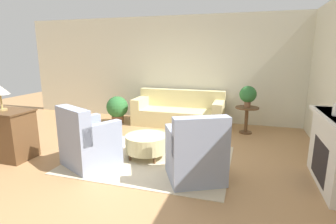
# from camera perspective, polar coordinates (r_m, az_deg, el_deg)

# --- Properties ---
(ground_plane) EXTENTS (16.00, 16.00, 0.00)m
(ground_plane) POSITION_cam_1_polar(r_m,az_deg,el_deg) (4.71, -3.75, -10.25)
(ground_plane) COLOR #AD7F51
(wall_back) EXTENTS (9.80, 0.12, 2.80)m
(wall_back) POSITION_cam_1_polar(r_m,az_deg,el_deg) (7.19, 4.50, 9.22)
(wall_back) COLOR beige
(wall_back) RESTS_ON ground_plane
(rug) EXTENTS (2.73, 2.06, 0.01)m
(rug) POSITION_cam_1_polar(r_m,az_deg,el_deg) (4.71, -3.75, -10.19)
(rug) COLOR beige
(rug) RESTS_ON ground_plane
(couch) EXTENTS (2.30, 0.90, 0.88)m
(couch) POSITION_cam_1_polar(r_m,az_deg,el_deg) (6.83, 2.37, -0.13)
(couch) COLOR beige
(couch) RESTS_ON ground_plane
(armchair_left) EXTENTS (1.02, 1.01, 1.01)m
(armchair_left) POSITION_cam_1_polar(r_m,az_deg,el_deg) (4.53, -17.10, -6.41)
(armchair_left) COLOR #8E99B2
(armchair_left) RESTS_ON rug
(armchair_right) EXTENTS (1.02, 1.01, 1.01)m
(armchair_right) POSITION_cam_1_polar(r_m,az_deg,el_deg) (3.86, 6.12, -9.27)
(armchair_right) COLOR #8E99B2
(armchair_right) RESTS_ON rug
(ottoman_table) EXTENTS (0.75, 0.75, 0.41)m
(ottoman_table) POSITION_cam_1_polar(r_m,az_deg,el_deg) (4.70, -4.69, -6.77)
(ottoman_table) COLOR beige
(ottoman_table) RESTS_ON rug
(side_table) EXTENTS (0.53, 0.53, 0.62)m
(side_table) POSITION_cam_1_polar(r_m,az_deg,el_deg) (6.32, 16.73, -0.71)
(side_table) COLOR brown
(side_table) RESTS_ON ground_plane
(fireplace) EXTENTS (0.44, 1.43, 1.02)m
(fireplace) POSITION_cam_1_polar(r_m,az_deg,el_deg) (4.30, 32.61, -6.99)
(fireplace) COLOR silver
(fireplace) RESTS_ON ground_plane
(dresser) EXTENTS (0.95, 0.59, 0.87)m
(dresser) POSITION_cam_1_polar(r_m,az_deg,el_deg) (5.45, -31.84, -3.99)
(dresser) COLOR brown
(dresser) RESTS_ON ground_plane
(potted_plant_on_side_table) EXTENTS (0.38, 0.38, 0.49)m
(potted_plant_on_side_table) POSITION_cam_1_polar(r_m,az_deg,el_deg) (6.23, 17.01, 3.61)
(potted_plant_on_side_table) COLOR brown
(potted_plant_on_side_table) RESTS_ON side_table
(potted_plant_floor) EXTENTS (0.57, 0.57, 0.72)m
(potted_plant_floor) POSITION_cam_1_polar(r_m,az_deg,el_deg) (7.08, -10.97, 0.83)
(potted_plant_floor) COLOR brown
(potted_plant_floor) RESTS_ON ground_plane
(table_lamp) EXTENTS (0.31, 0.31, 0.44)m
(table_lamp) POSITION_cam_1_polar(r_m,az_deg,el_deg) (5.31, -32.80, 3.92)
(table_lamp) COLOR tan
(table_lamp) RESTS_ON dresser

